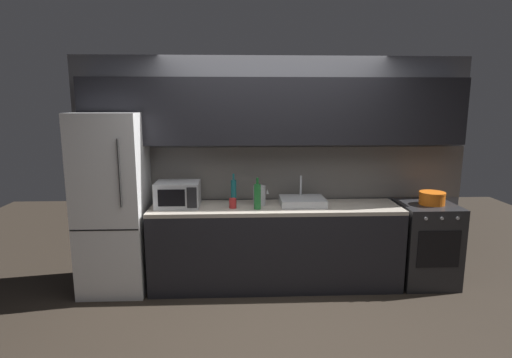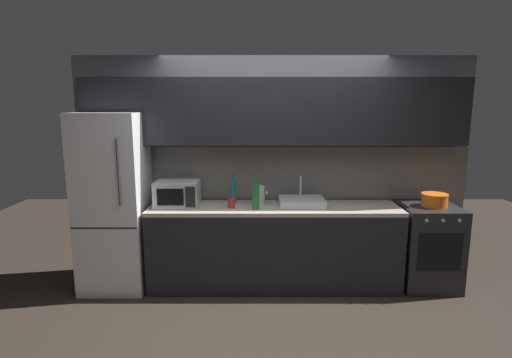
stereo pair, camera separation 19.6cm
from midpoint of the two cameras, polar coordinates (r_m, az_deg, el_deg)
name	(u,v)px [view 1 (the left image)]	position (r m, az deg, el deg)	size (l,w,h in m)	color
ground_plane	(283,328)	(3.91, 2.32, -20.06)	(10.00, 10.00, 0.00)	#2D261E
back_wall	(273,143)	(4.58, 1.22, 5.04)	(4.42, 0.44, 2.50)	slate
counter_run	(275,246)	(4.53, 1.41, -9.31)	(2.68, 0.60, 0.90)	black
refrigerator	(113,203)	(4.60, -20.48, -3.20)	(0.68, 0.69, 1.90)	white
oven_range	(425,244)	(4.93, 21.49, -8.39)	(0.60, 0.62, 0.90)	#232326
microwave	(178,194)	(4.44, -12.09, -2.10)	(0.46, 0.35, 0.27)	#A8AAAF
sink_basin	(302,201)	(4.45, 5.23, -3.12)	(0.48, 0.38, 0.30)	#ADAFB5
kettle	(260,195)	(4.42, -0.77, -2.29)	(0.17, 0.13, 0.24)	#B7BABF
wine_bottle_teal	(234,191)	(4.50, -4.39, -1.70)	(0.06, 0.06, 0.33)	#19666B
wine_bottle_green	(257,196)	(4.24, -1.13, -2.42)	(0.07, 0.07, 0.33)	#1E6B2D
mug_red	(233,203)	(4.31, -4.56, -3.39)	(0.08, 0.08, 0.10)	#A82323
cooking_pot	(432,198)	(4.81, 22.28, -2.49)	(0.27, 0.27, 0.14)	orange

